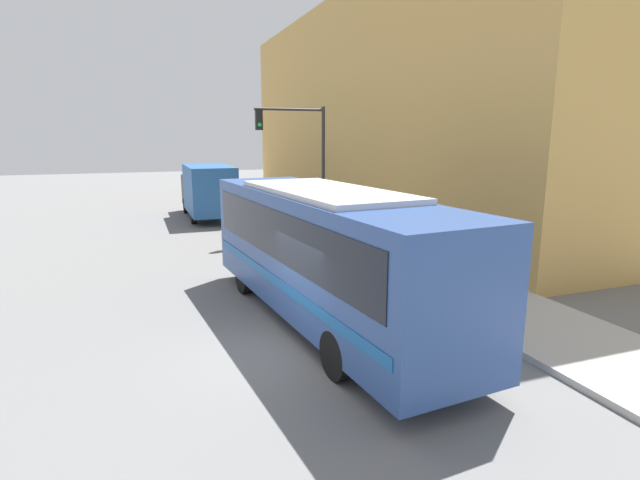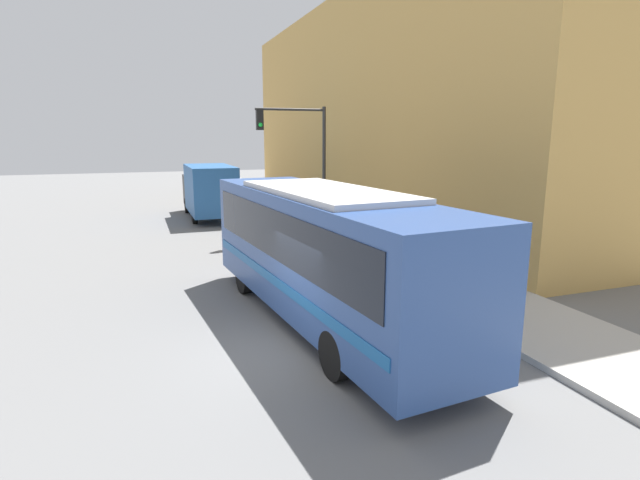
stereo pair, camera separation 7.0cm
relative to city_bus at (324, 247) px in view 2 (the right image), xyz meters
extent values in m
plane|color=slate|center=(-1.29, -1.43, -1.97)|extent=(120.00, 120.00, 0.00)
cube|color=#B7B2A8|center=(4.83, 18.57, -1.89)|extent=(3.24, 70.00, 0.15)
cube|color=tan|center=(9.45, 15.94, 4.11)|extent=(6.00, 32.73, 12.15)
cube|color=#2D4C8C|center=(0.00, 0.00, -0.11)|extent=(3.45, 10.52, 2.87)
cube|color=black|center=(0.00, 0.00, 0.40)|extent=(3.41, 9.70, 1.18)
cube|color=#19599E|center=(0.00, 0.00, -0.74)|extent=(3.45, 10.12, 0.24)
cube|color=silver|center=(0.00, 0.00, 1.37)|extent=(2.82, 5.87, 0.16)
cylinder|color=black|center=(0.81, 3.29, -1.47)|extent=(0.37, 1.01, 0.99)
cylinder|color=black|center=(-1.40, 3.09, -1.47)|extent=(0.37, 1.01, 0.99)
cylinder|color=black|center=(1.37, -2.73, -1.47)|extent=(0.37, 1.01, 0.99)
cylinder|color=black|center=(-0.85, -2.94, -1.47)|extent=(0.37, 1.01, 0.99)
cube|color=#265999|center=(-0.43, 17.01, -0.22)|extent=(2.38, 5.10, 2.60)
cube|color=#262628|center=(-0.43, 20.55, -0.60)|extent=(2.26, 1.98, 1.84)
cylinder|color=black|center=(-1.47, 20.20, -1.52)|extent=(0.25, 0.90, 0.90)
cylinder|color=black|center=(-1.47, 16.06, -1.52)|extent=(0.25, 0.90, 0.90)
cylinder|color=red|center=(3.81, 2.62, -1.52)|extent=(0.21, 0.21, 0.59)
sphere|color=red|center=(3.81, 2.62, -1.16)|extent=(0.20, 0.20, 0.20)
cylinder|color=red|center=(3.81, 2.51, -1.49)|extent=(0.09, 0.12, 0.09)
cylinder|color=#2D2D2D|center=(3.96, 10.58, 1.09)|extent=(0.16, 0.16, 5.81)
cylinder|color=#2D2D2D|center=(2.36, 10.58, 3.85)|extent=(3.20, 0.11, 0.11)
cube|color=black|center=(0.96, 10.58, 3.40)|extent=(0.30, 0.24, 0.90)
sphere|color=#19D83F|center=(0.96, 10.44, 3.17)|extent=(0.18, 0.18, 0.18)
cylinder|color=#2D2D2D|center=(3.81, 6.77, -1.23)|extent=(0.06, 0.06, 1.18)
cylinder|color=#4C4C51|center=(3.81, 6.77, -0.53)|extent=(0.14, 0.14, 0.22)
cylinder|color=#47382D|center=(4.86, 1.63, -1.40)|extent=(0.28, 0.28, 0.83)
cylinder|color=#338C4C|center=(4.86, 1.63, -0.65)|extent=(0.34, 0.34, 0.69)
sphere|color=tan|center=(4.86, 1.63, -0.19)|extent=(0.22, 0.22, 0.22)
camera|label=1|loc=(-4.28, -11.28, 2.69)|focal=28.00mm
camera|label=2|loc=(-4.22, -11.30, 2.69)|focal=28.00mm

